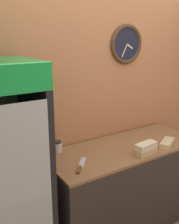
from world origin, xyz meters
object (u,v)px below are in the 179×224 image
at_px(sandwich_stack_bottom, 146,152).
at_px(sandwich_stack_middle, 146,146).
at_px(chefs_knife, 80,167).
at_px(condiment_jar, 58,147).
at_px(sandwich_flat_left, 167,143).

distance_m(sandwich_stack_bottom, sandwich_stack_middle, 0.06).
xyz_separation_m(sandwich_stack_bottom, chefs_knife, (-0.66, 0.11, -0.02)).
height_order(sandwich_stack_bottom, condiment_jar, condiment_jar).
xyz_separation_m(sandwich_stack_middle, condiment_jar, (-0.67, 0.51, -0.04)).
relative_size(sandwich_stack_middle, chefs_knife, 0.93).
height_order(sandwich_stack_middle, sandwich_flat_left, sandwich_stack_middle).
relative_size(sandwich_flat_left, condiment_jar, 2.38).
distance_m(sandwich_stack_middle, sandwich_flat_left, 0.33).
bearing_deg(condiment_jar, sandwich_flat_left, -25.53).
relative_size(sandwich_stack_bottom, condiment_jar, 2.15).
height_order(chefs_knife, condiment_jar, condiment_jar).
xyz_separation_m(sandwich_stack_middle, chefs_knife, (-0.66, 0.11, -0.08)).
xyz_separation_m(sandwich_stack_bottom, sandwich_flat_left, (0.33, 0.03, -0.00)).
xyz_separation_m(sandwich_stack_middle, sandwich_flat_left, (0.33, 0.03, -0.06)).
relative_size(sandwich_stack_bottom, chefs_knife, 0.91).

